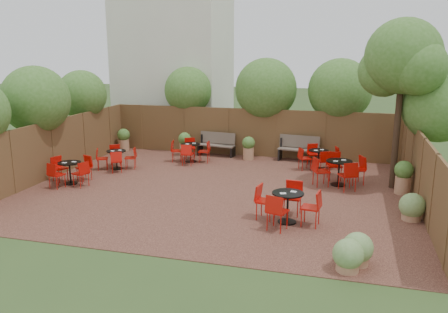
# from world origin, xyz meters

# --- Properties ---
(ground) EXTENTS (80.00, 80.00, 0.00)m
(ground) POSITION_xyz_m (0.00, 0.00, 0.00)
(ground) COLOR #354F23
(ground) RESTS_ON ground
(courtyard_paving) EXTENTS (12.00, 10.00, 0.02)m
(courtyard_paving) POSITION_xyz_m (0.00, 0.00, 0.01)
(courtyard_paving) COLOR #3A1F17
(courtyard_paving) RESTS_ON ground
(fence_back) EXTENTS (12.00, 0.08, 2.00)m
(fence_back) POSITION_xyz_m (0.00, 5.00, 1.00)
(fence_back) COLOR brown
(fence_back) RESTS_ON ground
(fence_left) EXTENTS (0.08, 10.00, 2.00)m
(fence_left) POSITION_xyz_m (-6.00, 0.00, 1.00)
(fence_left) COLOR brown
(fence_left) RESTS_ON ground
(fence_right) EXTENTS (0.08, 10.00, 2.00)m
(fence_right) POSITION_xyz_m (6.00, 0.00, 1.00)
(fence_right) COLOR brown
(fence_right) RESTS_ON ground
(neighbour_building) EXTENTS (5.00, 4.00, 8.00)m
(neighbour_building) POSITION_xyz_m (-4.50, 8.00, 4.00)
(neighbour_building) COLOR silver
(neighbour_building) RESTS_ON ground
(overhang_foliage) EXTENTS (15.42, 10.57, 2.57)m
(overhang_foliage) POSITION_xyz_m (-0.83, 3.29, 2.70)
(overhang_foliage) COLOR #3B6821
(overhang_foliage) RESTS_ON ground
(courtyard_tree) EXTENTS (2.55, 2.45, 5.33)m
(courtyard_tree) POSITION_xyz_m (5.39, 1.71, 4.02)
(courtyard_tree) COLOR black
(courtyard_tree) RESTS_ON courtyard_paving
(park_bench_left) EXTENTS (1.62, 0.69, 0.97)m
(park_bench_left) POSITION_xyz_m (-1.37, 4.63, 0.52)
(park_bench_left) COLOR brown
(park_bench_left) RESTS_ON courtyard_paving
(park_bench_right) EXTENTS (1.68, 0.72, 1.01)m
(park_bench_right) POSITION_xyz_m (2.06, 4.63, 0.54)
(park_bench_right) COLOR brown
(park_bench_right) RESTS_ON courtyard_paving
(bistro_tables) EXTENTS (10.27, 7.34, 0.96)m
(bistro_tables) POSITION_xyz_m (0.11, 0.98, 0.47)
(bistro_tables) COLOR black
(bistro_tables) RESTS_ON courtyard_paving
(planters) EXTENTS (11.77, 3.82, 1.05)m
(planters) POSITION_xyz_m (-0.37, 3.39, 0.56)
(planters) COLOR #9E704F
(planters) RESTS_ON courtyard_paving
(low_shrubs) EXTENTS (2.24, 4.03, 0.73)m
(low_shrubs) POSITION_xyz_m (4.72, -3.22, 0.36)
(low_shrubs) COLOR #9E704F
(low_shrubs) RESTS_ON courtyard_paving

